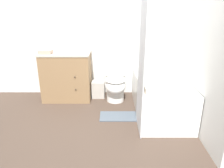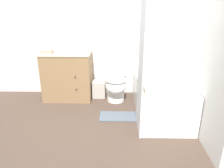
% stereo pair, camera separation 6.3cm
% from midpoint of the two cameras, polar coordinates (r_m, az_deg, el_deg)
% --- Properties ---
extents(ground_plane, '(14.00, 14.00, 0.00)m').
position_cam_midpoint_polar(ground_plane, '(2.93, -1.63, -15.06)').
color(ground_plane, '#47382D').
extents(wall_back, '(8.00, 0.06, 2.50)m').
position_cam_midpoint_polar(wall_back, '(4.09, -1.26, 14.32)').
color(wall_back, silver).
rests_on(wall_back, ground_plane).
extents(wall_right, '(0.05, 2.67, 2.50)m').
position_cam_midpoint_polar(wall_right, '(3.44, 20.13, 11.80)').
color(wall_right, silver).
rests_on(wall_right, ground_plane).
extents(vanity_cabinet, '(0.88, 0.56, 0.88)m').
position_cam_midpoint_polar(vanity_cabinet, '(4.07, -12.16, 2.27)').
color(vanity_cabinet, olive).
rests_on(vanity_cabinet, ground_plane).
extents(sink_faucet, '(0.14, 0.12, 0.12)m').
position_cam_midpoint_polar(sink_faucet, '(4.14, -12.12, 9.23)').
color(sink_faucet, silver).
rests_on(sink_faucet, vanity_cabinet).
extents(toilet, '(0.37, 0.65, 0.80)m').
position_cam_midpoint_polar(toilet, '(3.94, 0.40, 0.56)').
color(toilet, white).
rests_on(toilet, ground_plane).
extents(bathtub, '(0.76, 1.56, 0.58)m').
position_cam_midpoint_polar(bathtub, '(3.64, 11.81, -2.70)').
color(bathtub, white).
rests_on(bathtub, ground_plane).
extents(shower_curtain, '(0.02, 0.55, 1.86)m').
position_cam_midpoint_polar(shower_curtain, '(2.86, 7.07, 4.84)').
color(shower_curtain, white).
rests_on(shower_curtain, ground_plane).
extents(wastebasket, '(0.24, 0.20, 0.31)m').
position_cam_midpoint_polar(wastebasket, '(4.14, -4.06, -1.36)').
color(wastebasket, '#B7B2A8').
rests_on(wastebasket, ground_plane).
extents(tissue_box, '(0.12, 0.15, 0.12)m').
position_cam_midpoint_polar(tissue_box, '(3.87, -8.12, 8.87)').
color(tissue_box, white).
rests_on(tissue_box, vanity_cabinet).
extents(soap_dispenser, '(0.07, 0.07, 0.18)m').
position_cam_midpoint_polar(soap_dispenser, '(3.87, -7.77, 9.41)').
color(soap_dispenser, white).
rests_on(soap_dispenser, vanity_cabinet).
extents(hand_towel_folded, '(0.21, 0.16, 0.07)m').
position_cam_midpoint_polar(hand_towel_folded, '(3.89, -17.41, 7.98)').
color(hand_towel_folded, tan).
rests_on(hand_towel_folded, vanity_cabinet).
extents(bath_towel_folded, '(0.31, 0.19, 0.09)m').
position_cam_midpoint_polar(bath_towel_folded, '(2.92, 10.98, -1.57)').
color(bath_towel_folded, beige).
rests_on(bath_towel_folded, bathtub).
extents(bath_mat, '(0.58, 0.31, 0.02)m').
position_cam_midpoint_polar(bath_mat, '(3.50, 1.11, -8.44)').
color(bath_mat, '#4C5660').
rests_on(bath_mat, ground_plane).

